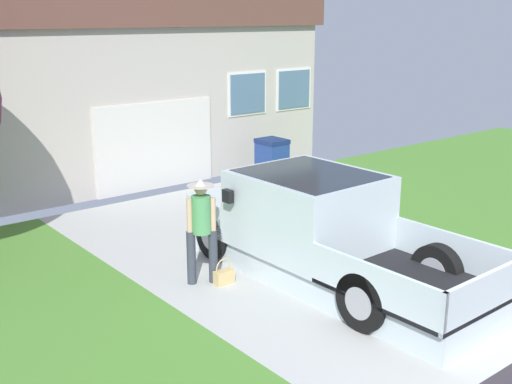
{
  "coord_description": "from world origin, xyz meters",
  "views": [
    {
      "loc": [
        -6.84,
        -3.3,
        3.98
      ],
      "look_at": [
        -0.92,
        4.03,
        1.35
      ],
      "focal_mm": 44.5,
      "sensor_mm": 36.0,
      "label": 1
    }
  ],
  "objects_px": {
    "wheeled_trash_bin": "(272,158)",
    "house_with_garage": "(101,78)",
    "pickup_truck": "(314,230)",
    "person_with_hat": "(201,224)",
    "handbag": "(224,276)"
  },
  "relations": [
    {
      "from": "house_with_garage",
      "to": "handbag",
      "type": "bearing_deg",
      "value": -104.81
    },
    {
      "from": "handbag",
      "to": "wheeled_trash_bin",
      "type": "bearing_deg",
      "value": 43.22
    },
    {
      "from": "pickup_truck",
      "to": "wheeled_trash_bin",
      "type": "bearing_deg",
      "value": 55.2
    },
    {
      "from": "house_with_garage",
      "to": "person_with_hat",
      "type": "bearing_deg",
      "value": -106.65
    },
    {
      "from": "wheeled_trash_bin",
      "to": "handbag",
      "type": "bearing_deg",
      "value": -136.78
    },
    {
      "from": "house_with_garage",
      "to": "wheeled_trash_bin",
      "type": "distance_m",
      "value": 5.2
    },
    {
      "from": "pickup_truck",
      "to": "wheeled_trash_bin",
      "type": "xyz_separation_m",
      "value": [
        3.38,
        4.99,
        -0.17
      ]
    },
    {
      "from": "handbag",
      "to": "wheeled_trash_bin",
      "type": "relative_size",
      "value": 0.4
    },
    {
      "from": "person_with_hat",
      "to": "wheeled_trash_bin",
      "type": "bearing_deg",
      "value": 68.66
    },
    {
      "from": "pickup_truck",
      "to": "handbag",
      "type": "bearing_deg",
      "value": 157.09
    },
    {
      "from": "person_with_hat",
      "to": "house_with_garage",
      "type": "height_order",
      "value": "house_with_garage"
    },
    {
      "from": "pickup_truck",
      "to": "person_with_hat",
      "type": "height_order",
      "value": "person_with_hat"
    },
    {
      "from": "house_with_garage",
      "to": "wheeled_trash_bin",
      "type": "relative_size",
      "value": 9.9
    },
    {
      "from": "wheeled_trash_bin",
      "to": "house_with_garage",
      "type": "bearing_deg",
      "value": 119.96
    },
    {
      "from": "pickup_truck",
      "to": "house_with_garage",
      "type": "xyz_separation_m",
      "value": [
        0.94,
        9.22,
        1.63
      ]
    }
  ]
}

